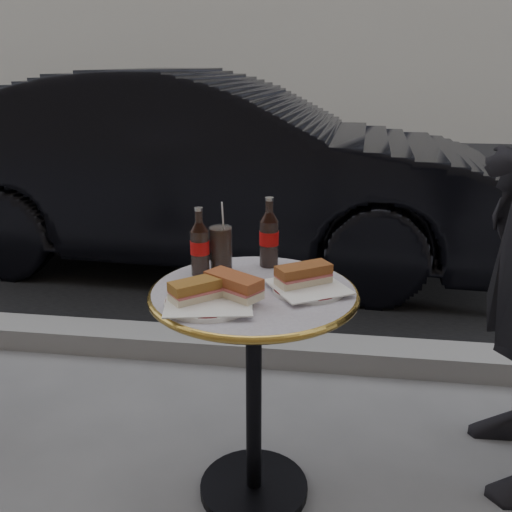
# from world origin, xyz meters

# --- Properties ---
(ground) EXTENTS (80.00, 80.00, 0.00)m
(ground) POSITION_xyz_m (0.00, 0.00, 0.00)
(ground) COLOR slate
(ground) RESTS_ON ground
(asphalt_road) EXTENTS (40.00, 8.00, 0.00)m
(asphalt_road) POSITION_xyz_m (0.00, 5.00, 0.00)
(asphalt_road) COLOR black
(asphalt_road) RESTS_ON ground
(curb) EXTENTS (40.00, 0.20, 0.12)m
(curb) POSITION_xyz_m (0.00, 0.90, 0.05)
(curb) COLOR gray
(curb) RESTS_ON ground
(bistro_table) EXTENTS (0.62, 0.62, 0.73)m
(bistro_table) POSITION_xyz_m (0.00, 0.00, 0.37)
(bistro_table) COLOR #BAB2C4
(bistro_table) RESTS_ON ground
(plate_left) EXTENTS (0.25, 0.25, 0.01)m
(plate_left) POSITION_xyz_m (-0.11, -0.13, 0.74)
(plate_left) COLOR white
(plate_left) RESTS_ON bistro_table
(plate_right) EXTENTS (0.27, 0.27, 0.01)m
(plate_right) POSITION_xyz_m (0.16, 0.01, 0.74)
(plate_right) COLOR silver
(plate_right) RESTS_ON bistro_table
(sandwich_left_a) EXTENTS (0.17, 0.16, 0.05)m
(sandwich_left_a) POSITION_xyz_m (-0.14, -0.13, 0.77)
(sandwich_left_a) COLOR #905D24
(sandwich_left_a) RESTS_ON plate_left
(sandwich_left_b) EXTENTS (0.18, 0.16, 0.06)m
(sandwich_left_b) POSITION_xyz_m (-0.04, -0.09, 0.78)
(sandwich_left_b) COLOR #964926
(sandwich_left_b) RESTS_ON plate_left
(sandwich_right) EXTENTS (0.18, 0.15, 0.06)m
(sandwich_right) POSITION_xyz_m (0.14, 0.03, 0.77)
(sandwich_right) COLOR brown
(sandwich_right) RESTS_ON plate_right
(cola_bottle_left) EXTENTS (0.07, 0.07, 0.22)m
(cola_bottle_left) POSITION_xyz_m (-0.18, 0.10, 0.84)
(cola_bottle_left) COLOR black
(cola_bottle_left) RESTS_ON bistro_table
(cola_bottle_right) EXTENTS (0.08, 0.08, 0.23)m
(cola_bottle_right) POSITION_xyz_m (0.02, 0.21, 0.85)
(cola_bottle_right) COLOR black
(cola_bottle_right) RESTS_ON bistro_table
(cola_glass) EXTENTS (0.09, 0.09, 0.15)m
(cola_glass) POSITION_xyz_m (-0.13, 0.14, 0.81)
(cola_glass) COLOR black
(cola_glass) RESTS_ON bistro_table
(parked_car) EXTENTS (1.58, 4.07, 1.32)m
(parked_car) POSITION_xyz_m (-0.63, 2.29, 0.66)
(parked_car) COLOR black
(parked_car) RESTS_ON ground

